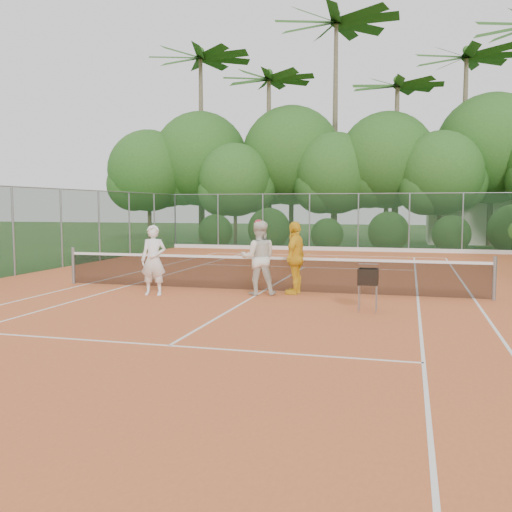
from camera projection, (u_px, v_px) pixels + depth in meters
The scene contains 14 objects.
ground at pixel (263, 292), 15.74m from camera, with size 120.00×120.00×0.00m, color #264A1A.
clay_court at pixel (263, 292), 15.74m from camera, with size 18.00×36.00×0.02m, color #CC612F.
club_building at pixel (493, 220), 36.37m from camera, with size 8.00×5.00×3.00m, color beige.
tennis_net at pixel (263, 273), 15.69m from camera, with size 11.97×0.10×1.10m.
player_white at pixel (154, 260), 14.99m from camera, with size 0.67×0.44×1.85m, color white.
player_center_grp at pixel (259, 258), 15.03m from camera, with size 1.11×0.96×1.99m.
player_yellow at pixel (295, 258), 15.18m from camera, with size 1.14×0.47×1.94m, color yellow.
ball_hopper at pixel (368, 278), 12.61m from camera, with size 0.42×0.42×0.96m.
stray_ball_a at pixel (337, 258), 25.37m from camera, with size 0.07×0.07×0.07m, color #E7F138.
stray_ball_b at pixel (308, 253), 27.88m from camera, with size 0.07×0.07×0.07m, color #C7D932.
stray_ball_c at pixel (408, 257), 25.70m from camera, with size 0.07×0.07×0.07m, color yellow.
court_markings at pixel (263, 291), 15.74m from camera, with size 11.03×23.83×0.01m.
fence_back at pixel (334, 222), 30.04m from camera, with size 18.07×0.07×3.00m.
tropical_treeline at pixel (369, 160), 34.37m from camera, with size 32.10×8.49×15.03m.
Camera 1 is at (3.85, -15.11, 2.36)m, focal length 40.00 mm.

